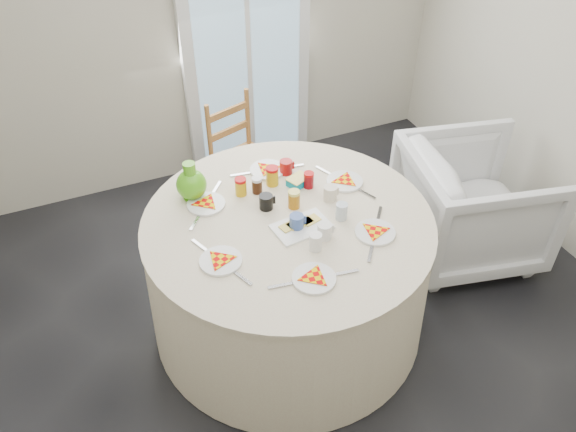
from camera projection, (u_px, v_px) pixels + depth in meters
name	position (u px, v px, depth m)	size (l,w,h in m)	color
floor	(307.00, 342.00, 3.30)	(4.00, 4.00, 0.00)	black
wall_back	(188.00, 12.00, 3.89)	(4.00, 0.02, 2.60)	#BCB5A3
glass_door	(246.00, 40.00, 4.14)	(1.00, 0.08, 2.10)	silver
table	(288.00, 273.00, 3.22)	(1.60, 1.60, 0.81)	beige
wooden_chair	(245.00, 158.00, 3.97)	(0.40, 0.38, 0.89)	#9F6D33
armchair	(472.00, 205.00, 3.69)	(0.85, 0.79, 0.87)	silver
place_settings	(288.00, 220.00, 2.97)	(1.13, 1.13, 0.02)	white
jar_cluster	(274.00, 185.00, 3.13)	(0.43, 0.21, 0.12)	#A05823
butter_tub	(298.00, 184.00, 3.20)	(0.13, 0.09, 0.05)	#0280A4
green_pitcher	(191.00, 184.00, 3.05)	(0.17, 0.17, 0.22)	#4BAA16
cheese_platter	(302.00, 229.00, 2.91)	(0.29, 0.19, 0.04)	white
mugs_glasses	(306.00, 208.00, 2.99)	(0.56, 0.56, 0.10)	gray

